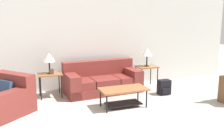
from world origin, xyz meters
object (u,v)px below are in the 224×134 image
at_px(armchair, 4,99).
at_px(side_table_left, 50,76).
at_px(table_lamp_left, 49,58).
at_px(backpack, 164,87).
at_px(coffee_table, 123,93).
at_px(table_lamp_right, 147,52).
at_px(side_table_right, 147,68).
at_px(couch, 102,81).

relative_size(armchair, side_table_left, 2.34).
bearing_deg(table_lamp_left, backpack, -16.38).
bearing_deg(coffee_table, table_lamp_left, 137.50).
xyz_separation_m(armchair, coffee_table, (2.47, -0.57, 0.03)).
bearing_deg(table_lamp_right, coffee_table, -134.27).
bearing_deg(side_table_left, table_lamp_right, -0.00).
bearing_deg(table_lamp_right, table_lamp_left, 180.00).
relative_size(coffee_table, side_table_right, 1.75).
distance_m(armchair, table_lamp_right, 3.89).
distance_m(side_table_left, side_table_right, 2.71).
xyz_separation_m(side_table_right, table_lamp_left, (-2.71, -0.00, 0.46)).
distance_m(side_table_right, table_lamp_right, 0.46).
bearing_deg(table_lamp_left, side_table_left, 104.04).
xyz_separation_m(couch, table_lamp_right, (1.36, 0.05, 0.70)).
bearing_deg(side_table_left, backpack, -16.38).
height_order(side_table_right, table_lamp_left, table_lamp_left).
bearing_deg(backpack, side_table_left, 163.62).
relative_size(couch, table_lamp_left, 3.92).
relative_size(side_table_left, table_lamp_left, 1.16).
bearing_deg(coffee_table, couch, 93.58).
bearing_deg(backpack, table_lamp_left, 163.62).
bearing_deg(couch, table_lamp_left, 178.05).
xyz_separation_m(coffee_table, side_table_right, (1.28, 1.31, 0.22)).
xyz_separation_m(couch, coffee_table, (0.08, -1.26, 0.02)).
height_order(side_table_left, table_lamp_left, table_lamp_left).
xyz_separation_m(armchair, table_lamp_left, (1.04, 0.74, 0.71)).
distance_m(side_table_right, table_lamp_left, 2.75).
xyz_separation_m(couch, backpack, (1.44, -0.77, -0.11)).
bearing_deg(couch, side_table_left, 178.05).
bearing_deg(side_table_right, table_lamp_left, -180.00).
distance_m(coffee_table, table_lamp_right, 1.95).
xyz_separation_m(armchair, side_table_right, (3.75, 0.74, 0.25)).
relative_size(couch, armchair, 1.44).
height_order(couch, backpack, couch).
bearing_deg(side_table_left, side_table_right, 0.00).
distance_m(couch, side_table_right, 1.38).
relative_size(armchair, side_table_right, 2.34).
distance_m(side_table_left, table_lamp_right, 2.75).
height_order(side_table_right, table_lamp_right, table_lamp_right).
xyz_separation_m(side_table_left, backpack, (2.79, -0.82, -0.35)).
distance_m(coffee_table, side_table_left, 1.95).
relative_size(side_table_right, table_lamp_left, 1.16).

